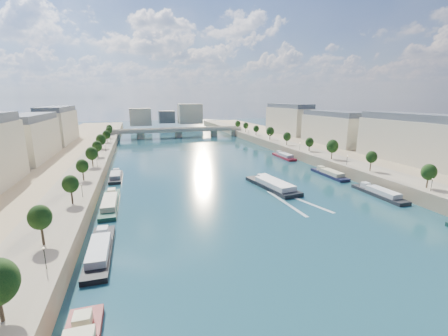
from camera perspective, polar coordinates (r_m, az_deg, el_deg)
ground at (r=132.88m, az=-0.15°, el=-1.57°), size 700.00×700.00×0.00m
quay_left at (r=132.15m, az=-31.70°, el=-2.56°), size 44.00×520.00×5.00m
quay_right at (r=167.01m, az=24.29°, el=1.20°), size 44.00×520.00×5.00m
pave_left at (r=128.30m, az=-25.39°, el=-1.09°), size 14.00×520.00×0.10m
pave_right at (r=157.21m, az=20.21°, el=1.83°), size 14.00×520.00×0.10m
trees_left at (r=128.81m, az=-24.62°, el=1.52°), size 4.80×268.80×8.26m
trees_right at (r=163.18m, az=17.72°, el=4.34°), size 4.80×268.80×8.26m
lamps_left at (r=117.38m, az=-24.05°, el=-0.83°), size 0.36×200.36×4.28m
lamps_right at (r=158.13m, az=17.91°, el=3.07°), size 0.36×200.36×4.28m
buildings_left at (r=144.84m, az=-36.15°, el=3.74°), size 16.00×226.00×23.20m
buildings_right at (r=182.46m, az=25.39°, el=6.48°), size 16.00×226.00×23.20m
skyline at (r=345.56m, az=-10.11°, el=9.87°), size 79.00×42.00×22.00m
bridge at (r=266.04m, az=-8.67°, el=6.88°), size 112.00×12.00×8.15m
tour_barge at (r=117.17m, az=9.22°, el=-3.25°), size 11.92×28.89×3.81m
wake at (r=103.56m, az=13.18°, el=-6.27°), size 11.25×26.02×0.04m
moored_barges_left at (r=75.70m, az=-22.46°, el=-13.83°), size 5.00×152.43×3.60m
moored_barges_right at (r=118.12m, az=28.40°, el=-4.70°), size 5.00×165.80×3.60m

